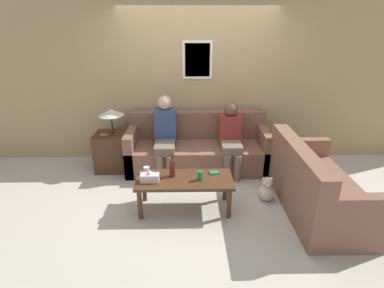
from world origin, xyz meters
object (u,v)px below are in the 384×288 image
at_px(person_right, 231,136).
at_px(drinking_glass, 147,170).
at_px(person_left, 165,133).
at_px(couch_main, 198,149).
at_px(coffee_table, 185,183).
at_px(couch_side, 315,188).
at_px(teddy_bear, 266,190).
at_px(wine_bottle, 172,168).

bearing_deg(person_right, drinking_glass, -143.24).
distance_m(person_left, person_right, 1.03).
relative_size(couch_main, coffee_table, 1.87).
bearing_deg(couch_main, drinking_glass, -122.94).
distance_m(couch_side, drinking_glass, 2.17).
bearing_deg(couch_side, person_left, 60.22).
height_order(couch_main, teddy_bear, couch_main).
height_order(couch_main, drinking_glass, couch_main).
height_order(coffee_table, person_left, person_left).
bearing_deg(drinking_glass, coffee_table, -16.20).
distance_m(coffee_table, drinking_glass, 0.52).
height_order(wine_bottle, drinking_glass, wine_bottle).
xyz_separation_m(couch_main, person_right, (0.51, -0.18, 0.31)).
height_order(couch_main, couch_side, same).
distance_m(couch_main, drinking_glass, 1.31).
height_order(couch_side, person_left, person_left).
height_order(drinking_glass, person_right, person_right).
distance_m(couch_main, person_left, 0.64).
bearing_deg(couch_side, wine_bottle, 86.66).
bearing_deg(person_left, coffee_table, -74.26).
xyz_separation_m(person_left, person_right, (1.03, -0.03, -0.04)).
bearing_deg(person_left, couch_side, -29.78).
height_order(coffee_table, wine_bottle, wine_bottle).
relative_size(person_left, person_right, 1.09).
relative_size(couch_main, person_right, 2.02).
distance_m(couch_main, teddy_bear, 1.39).
relative_size(coffee_table, person_left, 1.00).
height_order(couch_side, coffee_table, couch_side).
bearing_deg(couch_side, couch_main, 48.76).
distance_m(wine_bottle, drinking_glass, 0.36).
height_order(couch_main, person_left, person_left).
bearing_deg(wine_bottle, coffee_table, -22.87).
height_order(couch_side, wine_bottle, couch_side).
bearing_deg(teddy_bear, couch_main, 130.85).
distance_m(coffee_table, person_right, 1.29).
xyz_separation_m(coffee_table, wine_bottle, (-0.15, 0.06, 0.18)).
distance_m(couch_main, wine_bottle, 1.25).
bearing_deg(person_right, coffee_table, -124.50).
distance_m(couch_main, couch_side, 1.93).
height_order(couch_main, wine_bottle, couch_main).
distance_m(couch_main, coffee_table, 1.25).
bearing_deg(coffee_table, person_right, 55.50).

